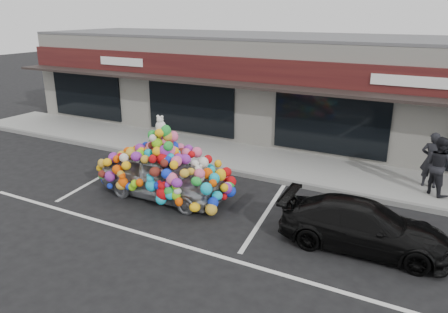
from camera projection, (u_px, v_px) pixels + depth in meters
The scene contains 11 objects.
ground at pixel (177, 197), 13.07m from camera, with size 90.00×90.00×0.00m, color black.
shop_building at pixel (283, 85), 19.41m from camera, with size 24.00×7.20×4.31m.
sidewalk at pixel (237, 157), 16.37m from camera, with size 26.00×3.00×0.15m, color gray.
kerb at pixel (218, 169), 15.12m from camera, with size 26.00×0.18×0.16m, color slate.
parking_stripe_left at pixel (101, 176), 14.68m from camera, with size 0.12×4.40×0.01m, color silver.
parking_stripe_mid at pixel (265, 214), 11.96m from camera, with size 0.12×4.40×0.01m, color silver.
lane_line at pixel (192, 248), 10.24m from camera, with size 14.00×0.12×0.01m, color silver.
toy_car at pixel (163, 171), 12.83m from camera, with size 2.81×4.14×2.40m.
black_sedan at pixel (364, 226), 10.10m from camera, with size 3.88×1.58×1.13m, color black.
pedestrian_a at pixel (432, 160), 13.20m from camera, with size 0.63×0.41×1.72m, color #25242A.
pedestrian_b at pixel (439, 166), 12.66m from camera, with size 0.85×0.66×1.75m, color black.
Camera 1 is at (6.99, -9.87, 5.29)m, focal length 35.00 mm.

